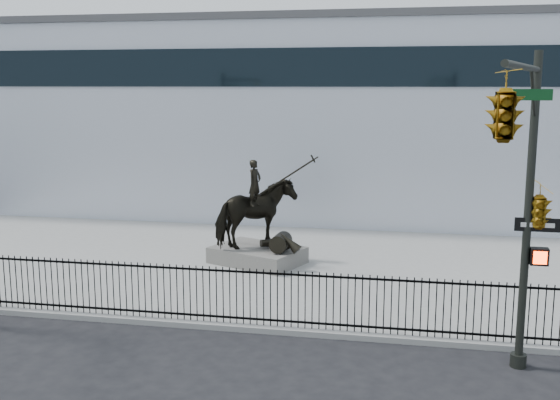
# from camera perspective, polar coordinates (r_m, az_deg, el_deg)

# --- Properties ---
(ground) EXTENTS (120.00, 120.00, 0.00)m
(ground) POSITION_cam_1_polar(r_m,az_deg,el_deg) (16.39, -5.46, -12.60)
(ground) COLOR black
(ground) RESTS_ON ground
(plaza) EXTENTS (30.00, 12.00, 0.15)m
(plaza) POSITION_cam_1_polar(r_m,az_deg,el_deg) (22.80, -0.49, -5.80)
(plaza) COLOR gray
(plaza) RESTS_ON ground
(building) EXTENTS (44.00, 14.00, 9.00)m
(building) POSITION_cam_1_polar(r_m,az_deg,el_deg) (34.81, 3.78, 7.06)
(building) COLOR silver
(building) RESTS_ON ground
(picket_fence) EXTENTS (22.10, 0.10, 1.50)m
(picket_fence) POSITION_cam_1_polar(r_m,az_deg,el_deg) (17.20, -4.33, -8.27)
(picket_fence) COLOR black
(picket_fence) RESTS_ON plaza
(statue_plinth) EXTENTS (3.51, 3.00, 0.55)m
(statue_plinth) POSITION_cam_1_polar(r_m,az_deg,el_deg) (22.90, -1.98, -4.82)
(statue_plinth) COLOR #595651
(statue_plinth) RESTS_ON plaza
(equestrian_statue) EXTENTS (3.54, 2.92, 3.21)m
(equestrian_statue) POSITION_cam_1_polar(r_m,az_deg,el_deg) (22.54, -1.88, -1.30)
(equestrian_statue) COLOR black
(equestrian_statue) RESTS_ON statue_plinth
(traffic_signal_right) EXTENTS (2.17, 6.86, 7.00)m
(traffic_signal_right) POSITION_cam_1_polar(r_m,az_deg,el_deg) (12.75, 20.43, 2.89)
(traffic_signal_right) COLOR black
(traffic_signal_right) RESTS_ON ground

